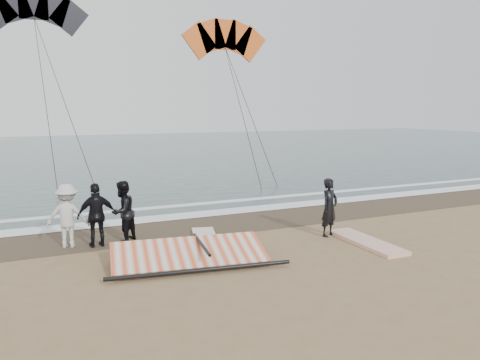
{
  "coord_description": "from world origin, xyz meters",
  "views": [
    {
      "loc": [
        -6.01,
        -8.92,
        3.58
      ],
      "look_at": [
        -0.49,
        3.0,
        1.6
      ],
      "focal_mm": 35.0,
      "sensor_mm": 36.0,
      "label": 1
    }
  ],
  "objects_px": {
    "sail_rig": "(185,255)",
    "man_main": "(329,207)",
    "board_cream": "(206,239)",
    "board_white": "(366,242)"
  },
  "relations": [
    {
      "from": "man_main",
      "to": "board_cream",
      "type": "xyz_separation_m",
      "value": [
        -3.4,
        0.96,
        -0.78
      ]
    },
    {
      "from": "man_main",
      "to": "sail_rig",
      "type": "xyz_separation_m",
      "value": [
        -4.49,
        -0.56,
        -0.64
      ]
    },
    {
      "from": "sail_rig",
      "to": "board_white",
      "type": "bearing_deg",
      "value": -6.03
    },
    {
      "from": "man_main",
      "to": "board_white",
      "type": "xyz_separation_m",
      "value": [
        0.45,
        -1.09,
        -0.78
      ]
    },
    {
      "from": "man_main",
      "to": "board_cream",
      "type": "relative_size",
      "value": 0.71
    },
    {
      "from": "man_main",
      "to": "sail_rig",
      "type": "height_order",
      "value": "man_main"
    },
    {
      "from": "board_cream",
      "to": "board_white",
      "type": "bearing_deg",
      "value": -12.5
    },
    {
      "from": "man_main",
      "to": "board_white",
      "type": "bearing_deg",
      "value": -86.84
    },
    {
      "from": "sail_rig",
      "to": "man_main",
      "type": "bearing_deg",
      "value": 7.15
    },
    {
      "from": "board_cream",
      "to": "man_main",
      "type": "bearing_deg",
      "value": -0.26
    }
  ]
}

